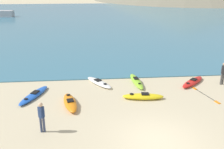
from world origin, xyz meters
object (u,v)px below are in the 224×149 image
Objects in this scene: person_near_foreground at (42,115)px; moored_boat_0 at (5,14)px; loose_paddle at (205,95)px; kayak_on_sand_5 at (143,96)px; kayak_on_sand_2 at (193,82)px; kayak_on_sand_4 at (99,82)px; kayak_on_sand_3 at (136,81)px; kayak_on_sand_0 at (34,95)px; kayak_on_sand_1 at (70,102)px; person_near_waterline at (223,72)px.

person_near_foreground reaches higher than moored_boat_0.
moored_boat_0 reaches higher than loose_paddle.
moored_boat_0 is at bearing 115.92° from kayak_on_sand_5.
loose_paddle is (0.07, -2.04, -0.13)m from kayak_on_sand_2.
person_near_foreground is 10.57m from loose_paddle.
moored_boat_0 is at bearing 114.34° from kayak_on_sand_4.
kayak_on_sand_3 is at bearing -62.45° from moored_boat_0.
moored_boat_0 is (-20.38, 39.06, 0.53)m from kayak_on_sand_3.
kayak_on_sand_4 is 0.99× the size of loose_paddle.
kayak_on_sand_3 is 1.15× the size of kayak_on_sand_4.
kayak_on_sand_3 is at bearing 88.53° from kayak_on_sand_5.
kayak_on_sand_0 is 2.80m from kayak_on_sand_1.
kayak_on_sand_4 is 8.93m from person_near_waterline.
kayak_on_sand_2 is at bearing -6.82° from kayak_on_sand_3.
kayak_on_sand_3 reaches higher than loose_paddle.
kayak_on_sand_4 is 1.66× the size of person_near_waterline.
moored_boat_0 reaches higher than kayak_on_sand_2.
kayak_on_sand_3 is 1.94× the size of person_near_foreground.
kayak_on_sand_4 is at bearing 159.33° from loose_paddle.
kayak_on_sand_3 is at bearing 148.60° from loose_paddle.
kayak_on_sand_0 is 11.18m from loose_paddle.
kayak_on_sand_4 is at bearing 63.54° from person_near_foreground.
kayak_on_sand_0 is 1.19× the size of kayak_on_sand_4.
kayak_on_sand_5 reaches higher than kayak_on_sand_0.
person_near_foreground is (-5.79, -6.06, 0.76)m from kayak_on_sand_3.
kayak_on_sand_4 is at bearing 133.79° from kayak_on_sand_5.
person_near_foreground reaches higher than kayak_on_sand_2.
loose_paddle is (6.87, -2.59, -0.11)m from kayak_on_sand_4.
kayak_on_sand_1 is 1.08× the size of kayak_on_sand_2.
person_near_foreground reaches higher than kayak_on_sand_0.
loose_paddle is at bearing -3.85° from kayak_on_sand_0.
kayak_on_sand_3 reaches higher than kayak_on_sand_4.
kayak_on_sand_2 is (8.68, 2.72, -0.04)m from kayak_on_sand_1.
kayak_on_sand_3 is at bearing -1.49° from kayak_on_sand_4.
kayak_on_sand_2 is 2.04m from loose_paddle.
kayak_on_sand_2 is 6.82m from kayak_on_sand_4.
person_near_foreground reaches higher than loose_paddle.
kayak_on_sand_0 is 1.96× the size of person_near_waterline.
kayak_on_sand_5 is 0.74× the size of moored_boat_0.
kayak_on_sand_0 is 13.20m from person_near_waterline.
kayak_on_sand_2 is at bearing 28.38° from kayak_on_sand_5.
kayak_on_sand_3 is at bearing 14.15° from kayak_on_sand_0.
kayak_on_sand_5 is 1.66× the size of person_near_foreground.
person_near_foreground is (-9.85, -5.57, 0.77)m from kayak_on_sand_2.
kayak_on_sand_4 is at bearing 60.12° from kayak_on_sand_1.
kayak_on_sand_4 is 6.89m from person_near_foreground.
kayak_on_sand_1 is at bearing -162.63° from kayak_on_sand_2.
person_near_foreground is at bearing -149.73° from kayak_on_sand_5.
person_near_waterline is at bearing -5.52° from kayak_on_sand_4.
person_near_waterline is at bearing 12.68° from kayak_on_sand_1.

